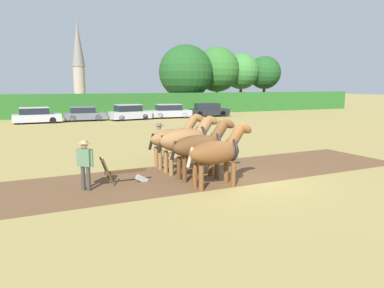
# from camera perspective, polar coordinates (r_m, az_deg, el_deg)

# --- Properties ---
(ground_plane) EXTENTS (240.00, 240.00, 0.00)m
(ground_plane) POSITION_cam_1_polar(r_m,az_deg,el_deg) (14.12, 7.78, -5.73)
(ground_plane) COLOR #998447
(plowed_furrow_strip) EXTENTS (27.70, 5.47, 0.01)m
(plowed_furrow_strip) POSITION_cam_1_polar(r_m,az_deg,el_deg) (13.68, -16.03, -6.47)
(plowed_furrow_strip) COLOR brown
(plowed_furrow_strip) RESTS_ON ground
(hedgerow) EXTENTS (76.25, 1.48, 2.61)m
(hedgerow) POSITION_cam_1_polar(r_m,az_deg,el_deg) (44.81, -14.84, 5.76)
(hedgerow) COLOR #286023
(hedgerow) RESTS_ON ground
(tree_left) EXTENTS (7.45, 7.45, 9.11)m
(tree_left) POSITION_cam_1_polar(r_m,az_deg,el_deg) (52.63, -0.96, 10.91)
(tree_left) COLOR #423323
(tree_left) RESTS_ON ground
(tree_center_left) EXTENTS (6.54, 6.54, 9.14)m
(tree_center_left) POSITION_cam_1_polar(r_m,az_deg,el_deg) (56.01, 3.85, 11.26)
(tree_center_left) COLOR #4C3823
(tree_center_left) RESTS_ON ground
(tree_center) EXTENTS (5.35, 5.35, 8.32)m
(tree_center) POSITION_cam_1_polar(r_m,az_deg,el_deg) (58.11, 7.51, 10.90)
(tree_center) COLOR brown
(tree_center) RESTS_ON ground
(tree_center_right) EXTENTS (5.06, 5.06, 8.04)m
(tree_center_right) POSITION_cam_1_polar(r_m,az_deg,el_deg) (60.12, 10.99, 10.61)
(tree_center_right) COLOR #423323
(tree_center_right) RESTS_ON ground
(church_spire) EXTENTS (2.44, 2.44, 15.84)m
(church_spire) POSITION_cam_1_polar(r_m,az_deg,el_deg) (76.94, -16.94, 12.07)
(church_spire) COLOR gray
(church_spire) RESTS_ON ground
(draft_horse_lead_left) EXTENTS (2.69, 0.94, 2.29)m
(draft_horse_lead_left) POSITION_cam_1_polar(r_m,az_deg,el_deg) (13.11, 3.89, -1.24)
(draft_horse_lead_left) COLOR brown
(draft_horse_lead_left) RESTS_ON ground
(draft_horse_lead_right) EXTENTS (2.82, 0.99, 2.35)m
(draft_horse_lead_right) POSITION_cam_1_polar(r_m,az_deg,el_deg) (14.18, 1.36, -0.28)
(draft_horse_lead_right) COLOR #513319
(draft_horse_lead_right) RESTS_ON ground
(draft_horse_trail_left) EXTENTS (2.80, 1.11, 2.38)m
(draft_horse_trail_left) POSITION_cam_1_polar(r_m,az_deg,el_deg) (15.26, -0.85, 0.67)
(draft_horse_trail_left) COLOR brown
(draft_horse_trail_left) RESTS_ON ground
(draft_horse_trail_right) EXTENTS (2.76, 0.93, 2.38)m
(draft_horse_trail_right) POSITION_cam_1_polar(r_m,az_deg,el_deg) (16.41, -2.67, 0.94)
(draft_horse_trail_right) COLOR brown
(draft_horse_trail_right) RESTS_ON ground
(plow) EXTENTS (1.76, 0.47, 1.13)m
(plow) POSITION_cam_1_polar(r_m,az_deg,el_deg) (13.96, -9.55, -4.57)
(plow) COLOR #4C331E
(plow) RESTS_ON ground
(farmer_at_plow) EXTENTS (0.48, 0.52, 1.73)m
(farmer_at_plow) POSITION_cam_1_polar(r_m,az_deg,el_deg) (13.15, -15.99, -2.52)
(farmer_at_plow) COLOR #38332D
(farmer_at_plow) RESTS_ON ground
(farmer_beside_team) EXTENTS (0.45, 0.69, 1.78)m
(farmer_beside_team) POSITION_cam_1_polar(r_m,az_deg,el_deg) (17.86, -5.01, 0.85)
(farmer_beside_team) COLOR #28334C
(farmer_beside_team) RESTS_ON ground
(parked_car_far_left) EXTENTS (4.32, 1.84, 1.51)m
(parked_car_far_left) POSITION_cam_1_polar(r_m,az_deg,el_deg) (38.40, -22.66, 4.01)
(parked_car_far_left) COLOR #A8A8B2
(parked_car_far_left) RESTS_ON ground
(parked_car_left) EXTENTS (4.10, 2.08, 1.44)m
(parked_car_left) POSITION_cam_1_polar(r_m,az_deg,el_deg) (39.35, -16.10, 4.41)
(parked_car_left) COLOR #565B66
(parked_car_left) RESTS_ON ground
(parked_car_center_left) EXTENTS (4.40, 2.38, 1.60)m
(parked_car_center_left) POSITION_cam_1_polar(r_m,az_deg,el_deg) (39.33, -9.50, 4.73)
(parked_car_center_left) COLOR #A8A8B2
(parked_car_center_left) RESTS_ON ground
(parked_car_center) EXTENTS (4.61, 2.29, 1.52)m
(parked_car_center) POSITION_cam_1_polar(r_m,az_deg,el_deg) (41.20, -3.37, 4.98)
(parked_car_center) COLOR #9E9EA8
(parked_car_center) RESTS_ON ground
(parked_car_center_right) EXTENTS (4.66, 2.34, 1.52)m
(parked_car_center_right) POSITION_cam_1_polar(r_m,az_deg,el_deg) (43.29, 2.53, 5.19)
(parked_car_center_right) COLOR black
(parked_car_center_right) RESTS_ON ground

